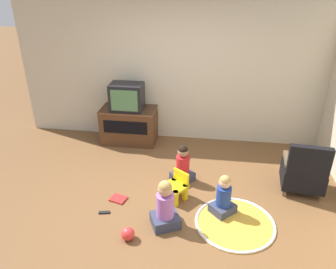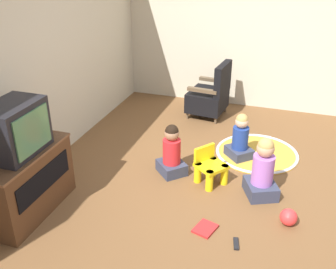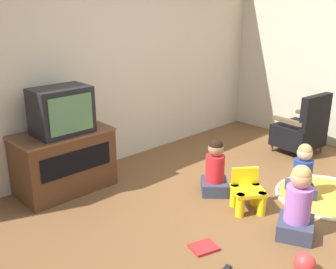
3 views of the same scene
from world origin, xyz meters
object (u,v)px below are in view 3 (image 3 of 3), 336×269
tv_cabinet (64,160)px  black_armchair (302,130)px  child_watching_center (215,170)px  book (204,247)px  television (61,111)px  child_watching_right (302,174)px  toy_ball (305,263)px  child_watching_left (298,206)px  yellow_kid_chair (247,194)px

tv_cabinet → black_armchair: 3.14m
tv_cabinet → child_watching_center: size_ratio=1.66×
child_watching_center → book: bearing=170.7°
tv_cabinet → television: 0.57m
child_watching_right → toy_ball: 1.33m
tv_cabinet → child_watching_right: size_ratio=1.73×
child_watching_left → tv_cabinet: bearing=89.6°
yellow_kid_chair → child_watching_center: bearing=120.2°
child_watching_right → child_watching_left: bearing=161.9°
yellow_kid_chair → child_watching_left: child_watching_left is taller
television → child_watching_center: bearing=-45.1°
yellow_kid_chair → child_watching_right: child_watching_right is taller
television → child_watching_center: 1.73m
child_watching_right → book: child_watching_right is taller
black_armchair → book: black_armchair is taller
yellow_kid_chair → book: bearing=-133.1°
yellow_kid_chair → toy_ball: (-0.48, -0.88, -0.09)m
yellow_kid_chair → black_armchair: bearing=49.6°
child_watching_left → book: child_watching_left is taller
tv_cabinet → child_watching_center: bearing=-46.2°
television → child_watching_left: 2.47m
black_armchair → child_watching_left: size_ratio=1.25×
tv_cabinet → child_watching_center: (1.13, -1.18, -0.08)m
yellow_kid_chair → book: (-0.81, -0.15, -0.16)m
toy_ball → book: toy_ball is taller
tv_cabinet → black_armchair: (2.89, -1.22, -0.02)m
black_armchair → child_watching_left: 2.12m
child_watching_left → book: (-0.74, 0.42, -0.28)m
television → child_watching_center: size_ratio=0.95×
television → black_armchair: size_ratio=0.70×
television → child_watching_left: size_ratio=0.87×
black_armchair → child_watching_left: black_armchair is taller
television → toy_ball: size_ratio=3.50×
tv_cabinet → book: bearing=-81.4°
tv_cabinet → toy_ball: bearing=-76.6°
child_watching_left → child_watching_right: size_ratio=1.14×
child_watching_left → black_armchair: bearing=2.8°
tv_cabinet → book: (0.27, -1.79, -0.33)m
yellow_kid_chair → child_watching_left: (-0.07, -0.57, 0.12)m
black_armchair → child_watching_center: 1.76m
yellow_kid_chair → toy_ball: 1.01m
tv_cabinet → child_watching_left: size_ratio=1.52×
child_watching_center → television: bearing=90.1°
book → toy_ball: bearing=130.7°
black_armchair → child_watching_center: size_ratio=1.37×
child_watching_right → book: (-1.47, 0.07, -0.24)m
tv_cabinet → child_watching_left: bearing=-65.4°
child_watching_center → child_watching_right: 0.92m
tv_cabinet → yellow_kid_chair: (1.08, -1.64, -0.17)m
child_watching_left → child_watching_center: child_watching_left is taller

